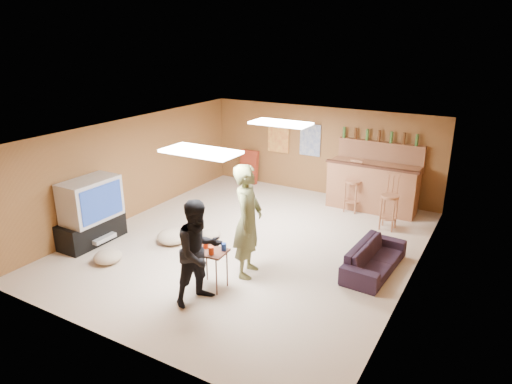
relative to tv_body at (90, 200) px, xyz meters
The scene contains 32 objects.
ground 3.18m from the tv_body, 29.51° to the left, with size 7.00×7.00×0.00m, color #BAA48E.
ceiling 3.31m from the tv_body, 29.51° to the left, with size 6.00×7.00×0.02m, color silver.
wall_back 5.66m from the tv_body, 62.08° to the left, with size 6.00×0.02×2.20m, color brown.
wall_front 3.33m from the tv_body, 37.04° to the right, with size 6.00×0.02×2.20m, color brown.
wall_left 1.55m from the tv_body, 103.13° to the left, with size 0.02×7.00×2.20m, color brown.
wall_right 5.85m from the tv_body, 14.87° to the left, with size 0.02×7.00×2.20m, color brown.
tv_stand 0.65m from the tv_body, behind, with size 0.55×1.30×0.50m, color black.
dvd_box 0.76m from the tv_body, ahead, with size 0.35×0.50×0.08m, color #B2B2B7.
tv_body is the anchor object (origin of this frame).
tv_screen 0.31m from the tv_body, ahead, with size 0.02×0.95×0.65m, color navy.
bar_counter 6.09m from the tv_body, 47.00° to the left, with size 2.00×0.60×1.10m, color brown.
bar_lip 5.91m from the tv_body, 45.34° to the left, with size 2.10×0.12×0.05m, color #381B11.
bar_shelf 6.45m from the tv_body, 49.74° to the left, with size 2.00×0.18×0.05m, color brown.
bar_backing 6.44m from the tv_body, 49.85° to the left, with size 2.00×0.14×0.60m, color brown.
poster_left 5.19m from the tv_body, 73.70° to the left, with size 0.60×0.03×0.85m, color #BF3F26.
poster_right 5.51m from the tv_body, 64.65° to the left, with size 0.55×0.03×0.80m, color #334C99.
folding_chair_stack 4.86m from the tv_body, 82.29° to the left, with size 0.50×0.14×0.90m, color maroon.
ceiling_panel_front 2.94m from the tv_body, ahead, with size 1.20×0.60×0.04m, color white.
ceiling_panel_back 3.99m from the tv_body, 45.54° to the left, with size 1.20×0.60×0.04m, color white.
person_olive 3.24m from the tv_body, ahead, with size 0.71×0.46×1.93m, color brown.
person_black 3.07m from the tv_body, 11.67° to the right, with size 0.79×0.62×1.63m, color black.
sofa 5.34m from the tv_body, 17.82° to the left, with size 1.63×0.64×0.48m, color black.
tray_table 3.00m from the tv_body, ahead, with size 0.50×0.40×0.65m, color #381B11.
cup_red_near 2.82m from the tv_body, ahead, with size 0.09×0.09×0.12m, color red.
cup_red_far 3.03m from the tv_body, ahead, with size 0.09×0.09×0.12m, color red.
cup_blue 3.11m from the tv_body, ahead, with size 0.09×0.09×0.12m, color navy.
bar_stool_left 5.61m from the tv_body, 47.34° to the left, with size 0.34×0.34×1.07m, color brown, non-canonical shape.
bar_stool_right 5.95m from the tv_body, 36.44° to the left, with size 0.35×0.35×1.09m, color brown, non-canonical shape.
cushion_near_tv 1.69m from the tv_body, 29.85° to the left, with size 0.59×0.59×0.27m, color tan.
cushion_mid 2.39m from the tv_body, 34.98° to the left, with size 0.40×0.40×0.18m, color tan.
cushion_far 1.23m from the tv_body, 28.65° to the right, with size 0.50×0.50×0.22m, color tan.
bottle_row 6.41m from the tv_body, 50.03° to the left, with size 1.76×0.08×0.26m, color #3F7233, non-canonical shape.
Camera 1 is at (4.12, -6.97, 3.88)m, focal length 32.00 mm.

